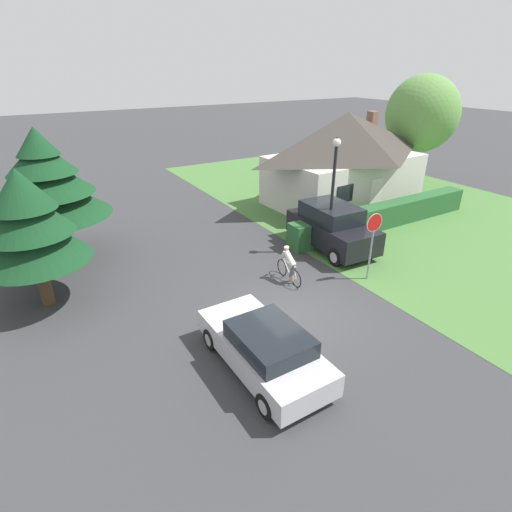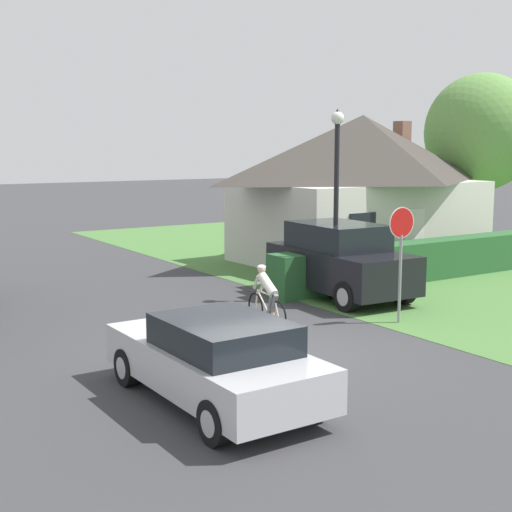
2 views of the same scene
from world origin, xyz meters
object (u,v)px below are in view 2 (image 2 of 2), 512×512
Objects in this scene: cottage_house at (362,185)px; deciduous_tree_right at (481,133)px; stop_sign at (401,242)px; sedan_left_lane at (215,360)px; cyclist at (267,296)px; parked_suv_right at (340,261)px; street_lamp at (337,180)px.

deciduous_tree_right is at bearing 1.32° from cottage_house.
cottage_house is 3.53× the size of stop_sign.
cottage_house is at bearing -50.20° from sedan_left_lane.
deciduous_tree_right is (18.75, 10.60, 3.93)m from sedan_left_lane.
cyclist is 0.38× the size of parked_suv_right.
stop_sign is (2.70, -1.47, 1.23)m from cyclist.
sedan_left_lane is (-11.87, -10.11, -1.98)m from cottage_house.
cottage_house reaches higher than sedan_left_lane.
cyclist is at bearing -157.41° from street_lamp.
cyclist is 17.23m from deciduous_tree_right.
cottage_house reaches higher than parked_suv_right.
cottage_house reaches higher than cyclist.
sedan_left_lane is 6.66m from stop_sign.
parked_suv_right is at bearing -61.57° from cyclist.
parked_suv_right reaches higher than sedan_left_lane.
cottage_house is 1.90× the size of street_lamp.
sedan_left_lane is 8.52m from street_lamp.
stop_sign is at bearing -96.34° from street_lamp.
cottage_house is 7.16m from deciduous_tree_right.
cottage_house is 7.19m from parked_suv_right.
cyclist is at bearing 117.46° from parked_suv_right.
cyclist is 0.64× the size of stop_sign.
stop_sign is at bearing 169.97° from parked_suv_right.
street_lamp is at bearing 129.40° from parked_suv_right.
deciduous_tree_right reaches higher than stop_sign.
deciduous_tree_right reaches higher than cottage_house.
stop_sign is at bearing -70.68° from sedan_left_lane.
sedan_left_lane is 0.96× the size of parked_suv_right.
sedan_left_lane is 0.87× the size of street_lamp.
cottage_house is at bearing -42.76° from parked_suv_right.
cottage_house is 1.35× the size of deciduous_tree_right.
deciduous_tree_right is (15.29, 6.89, 3.96)m from cyclist.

